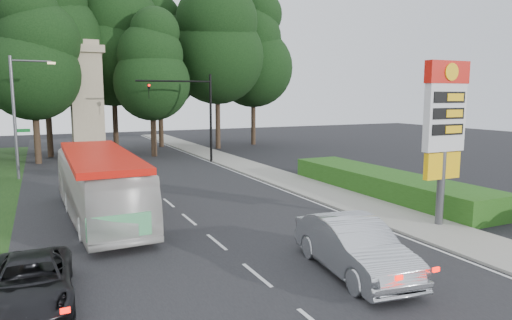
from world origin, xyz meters
name	(u,v)px	position (x,y,z in m)	size (l,w,h in m)	color
ground	(264,282)	(0.00, 0.00, 0.00)	(120.00, 120.00, 0.00)	black
road_surface	(164,199)	(0.00, 12.00, 0.01)	(14.00, 80.00, 0.02)	black
sidewalk_right	(301,185)	(8.50, 12.00, 0.06)	(3.00, 80.00, 0.12)	gray
hedge	(385,184)	(11.50, 8.00, 0.60)	(3.00, 14.00, 1.20)	#204A13
gas_station_pylon	(445,121)	(9.20, 1.99, 4.45)	(2.10, 0.45, 6.85)	#59595E
traffic_signal_mast	(195,106)	(5.68, 24.00, 4.67)	(6.10, 0.35, 7.20)	black
streetlight_signs	(18,112)	(-6.99, 22.01, 4.44)	(2.75, 0.98, 8.00)	#59595E
monument	(87,100)	(-2.00, 30.00, 5.10)	(3.00, 3.00, 10.05)	tan
tree_center_left	(42,19)	(-5.00, 33.00, 12.02)	(10.08, 10.08, 19.80)	#2D2116
tree_center_right	(112,37)	(1.00, 35.00, 11.02)	(9.24, 9.24, 18.15)	#2D2116
tree_east_near	(159,55)	(6.00, 37.00, 9.68)	(8.12, 8.12, 15.95)	#2D2116
tree_east_mid	(217,37)	(11.00, 33.00, 11.35)	(9.52, 9.52, 18.70)	#2D2116
tree_far_east	(253,51)	(16.00, 35.00, 10.35)	(8.68, 8.68, 17.05)	#2D2116
tree_monument_left	(31,54)	(-6.00, 29.00, 8.68)	(7.28, 7.28, 14.30)	#2D2116
tree_monument_right	(152,67)	(3.50, 29.50, 8.01)	(6.72, 6.72, 13.20)	#2D2116
transit_bus	(100,186)	(-3.50, 9.24, 1.51)	(2.53, 10.81, 3.01)	silver
sedan_silver	(354,246)	(2.81, -0.58, 0.85)	(1.81, 5.18, 1.71)	#B7BABF
suv_charcoal	(31,282)	(-6.18, 1.30, 0.62)	(2.05, 4.45, 1.24)	black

